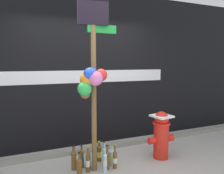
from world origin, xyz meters
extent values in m
cube|color=black|center=(0.00, 1.51, 1.51)|extent=(10.00, 0.20, 3.02)
cube|color=silver|center=(-0.64, 1.40, 1.37)|extent=(4.81, 0.01, 0.24)
cube|color=gray|center=(0.00, 1.05, 0.04)|extent=(8.00, 0.12, 0.08)
cylinder|color=brown|center=(-0.17, 0.33, 1.23)|extent=(0.08, 0.08, 2.45)
cube|color=#198C33|center=(-0.04, 0.33, 2.13)|extent=(0.45, 0.04, 0.12)
cube|color=black|center=(-0.17, 0.33, 2.35)|extent=(0.45, 0.15, 0.36)
sphere|color=blue|center=(-0.25, 0.24, 1.47)|extent=(0.20, 0.20, 0.20)
sphere|color=red|center=(-0.04, 0.38, 1.45)|extent=(0.19, 0.19, 0.19)
sphere|color=orange|center=(-0.28, 0.28, 1.40)|extent=(0.21, 0.21, 0.21)
sphere|color=green|center=(-0.34, 0.24, 1.27)|extent=(0.21, 0.21, 0.21)
sphere|color=#D66BB2|center=(-0.19, 0.20, 1.42)|extent=(0.21, 0.21, 0.21)
sphere|color=brown|center=(-0.29, 0.38, 1.19)|extent=(0.15, 0.15, 0.15)
sphere|color=brown|center=(-0.29, 0.38, 1.30)|extent=(0.11, 0.11, 0.11)
sphere|color=brown|center=(-0.33, 0.38, 1.34)|extent=(0.04, 0.04, 0.04)
sphere|color=brown|center=(-0.25, 0.38, 1.34)|extent=(0.04, 0.04, 0.04)
sphere|color=brown|center=(-0.29, 0.33, 1.30)|extent=(0.04, 0.04, 0.04)
cylinder|color=red|center=(1.02, 0.30, 0.30)|extent=(0.26, 0.26, 0.60)
cylinder|color=red|center=(1.02, 0.30, 0.61)|extent=(0.29, 0.29, 0.03)
sphere|color=red|center=(1.02, 0.30, 0.69)|extent=(0.24, 0.24, 0.24)
cylinder|color=red|center=(0.84, 0.30, 0.33)|extent=(0.12, 0.12, 0.12)
cylinder|color=red|center=(1.21, 0.30, 0.33)|extent=(0.12, 0.12, 0.12)
cube|color=white|center=(1.02, 0.30, 0.74)|extent=(0.35, 0.35, 0.03)
cylinder|color=brown|center=(-0.33, 0.49, 0.13)|extent=(0.07, 0.07, 0.26)
cone|color=brown|center=(-0.33, 0.49, 0.28)|extent=(0.07, 0.07, 0.03)
cylinder|color=brown|center=(-0.33, 0.49, 0.32)|extent=(0.03, 0.03, 0.07)
cylinder|color=#1E478C|center=(-0.33, 0.49, 0.14)|extent=(0.07, 0.07, 0.07)
cylinder|color=black|center=(-0.33, 0.49, 0.36)|extent=(0.03, 0.03, 0.01)
cylinder|color=brown|center=(-0.46, 0.47, 0.13)|extent=(0.08, 0.08, 0.27)
cone|color=brown|center=(-0.46, 0.47, 0.28)|extent=(0.08, 0.08, 0.03)
cylinder|color=brown|center=(-0.46, 0.47, 0.33)|extent=(0.04, 0.04, 0.07)
cylinder|color=black|center=(-0.46, 0.47, 0.38)|extent=(0.04, 0.04, 0.01)
cylinder|color=#B2DBEA|center=(-0.05, 0.20, 0.14)|extent=(0.06, 0.06, 0.27)
cone|color=#B2DBEA|center=(-0.05, 0.20, 0.29)|extent=(0.06, 0.06, 0.02)
cylinder|color=#B2DBEA|center=(-0.05, 0.20, 0.34)|extent=(0.02, 0.02, 0.09)
cylinder|color=silver|center=(-0.05, 0.20, 0.15)|extent=(0.06, 0.06, 0.09)
cylinder|color=gold|center=(-0.05, 0.20, 0.39)|extent=(0.03, 0.03, 0.01)
cylinder|color=#93CCE0|center=(0.02, 0.41, 0.14)|extent=(0.07, 0.07, 0.27)
cone|color=#93CCE0|center=(0.02, 0.41, 0.29)|extent=(0.07, 0.07, 0.03)
cylinder|color=#93CCE0|center=(0.02, 0.41, 0.34)|extent=(0.03, 0.03, 0.08)
cylinder|color=black|center=(0.02, 0.41, 0.39)|extent=(0.04, 0.04, 0.01)
cylinder|color=#B2DBEA|center=(0.14, 0.39, 0.11)|extent=(0.07, 0.07, 0.22)
cone|color=#B2DBEA|center=(0.14, 0.39, 0.24)|extent=(0.07, 0.07, 0.03)
cylinder|color=#B2DBEA|center=(0.14, 0.39, 0.28)|extent=(0.03, 0.03, 0.06)
cylinder|color=#D8C64C|center=(0.14, 0.39, 0.12)|extent=(0.07, 0.07, 0.08)
cylinder|color=gold|center=(0.14, 0.39, 0.32)|extent=(0.03, 0.03, 0.01)
cylinder|color=brown|center=(0.14, 0.26, 0.13)|extent=(0.06, 0.06, 0.26)
cone|color=brown|center=(0.14, 0.26, 0.27)|extent=(0.06, 0.06, 0.02)
cylinder|color=brown|center=(0.14, 0.26, 0.33)|extent=(0.02, 0.02, 0.09)
cylinder|color=silver|center=(0.14, 0.26, 0.13)|extent=(0.06, 0.06, 0.08)
cylinder|color=gold|center=(0.14, 0.26, 0.38)|extent=(0.03, 0.03, 0.01)
cylinder|color=brown|center=(-0.28, 0.31, 0.15)|extent=(0.06, 0.06, 0.29)
cone|color=brown|center=(-0.28, 0.31, 0.30)|extent=(0.06, 0.06, 0.02)
cylinder|color=brown|center=(-0.28, 0.31, 0.35)|extent=(0.02, 0.02, 0.07)
cylinder|color=silver|center=(-0.28, 0.31, 0.14)|extent=(0.06, 0.06, 0.10)
cylinder|color=gold|center=(-0.28, 0.31, 0.40)|extent=(0.03, 0.03, 0.01)
cylinder|color=#93CCE0|center=(-0.15, 0.42, 0.09)|extent=(0.07, 0.07, 0.18)
cone|color=#93CCE0|center=(-0.15, 0.42, 0.20)|extent=(0.07, 0.07, 0.03)
cylinder|color=#93CCE0|center=(-0.15, 0.42, 0.25)|extent=(0.02, 0.02, 0.07)
cylinder|color=#D8C64C|center=(-0.15, 0.42, 0.11)|extent=(0.07, 0.07, 0.05)
cylinder|color=gold|center=(-0.15, 0.42, 0.29)|extent=(0.03, 0.03, 0.01)
cylinder|color=brown|center=(0.02, 0.29, 0.13)|extent=(0.08, 0.08, 0.25)
cone|color=brown|center=(0.02, 0.29, 0.27)|extent=(0.08, 0.08, 0.03)
cylinder|color=brown|center=(0.02, 0.29, 0.33)|extent=(0.04, 0.04, 0.09)
cylinder|color=black|center=(0.02, 0.29, 0.38)|extent=(0.04, 0.04, 0.01)
cylinder|color=brown|center=(0.00, 0.60, 0.12)|extent=(0.08, 0.08, 0.24)
cone|color=brown|center=(0.00, 0.60, 0.26)|extent=(0.08, 0.08, 0.03)
cylinder|color=brown|center=(0.00, 0.60, 0.30)|extent=(0.04, 0.04, 0.05)
cylinder|color=#D8C64C|center=(0.00, 0.60, 0.11)|extent=(0.08, 0.08, 0.10)
cylinder|color=gold|center=(0.00, 0.60, 0.33)|extent=(0.04, 0.04, 0.01)
cylinder|color=brown|center=(-0.42, 0.27, 0.12)|extent=(0.08, 0.08, 0.23)
cone|color=brown|center=(-0.42, 0.27, 0.25)|extent=(0.08, 0.08, 0.03)
cylinder|color=brown|center=(-0.42, 0.27, 0.30)|extent=(0.03, 0.03, 0.08)
cylinder|color=black|center=(-0.42, 0.27, 0.35)|extent=(0.04, 0.04, 0.01)
cylinder|color=#337038|center=(-0.24, 0.42, 0.12)|extent=(0.07, 0.07, 0.25)
cone|color=#337038|center=(-0.24, 0.42, 0.26)|extent=(0.07, 0.07, 0.03)
cylinder|color=#337038|center=(-0.24, 0.42, 0.32)|extent=(0.03, 0.03, 0.08)
cylinder|color=gold|center=(-0.24, 0.42, 0.37)|extent=(0.03, 0.03, 0.01)
cube|color=#8C99B2|center=(-0.22, 0.68, 0.00)|extent=(0.15, 0.15, 0.01)
cube|color=tan|center=(-0.07, 0.55, 0.00)|extent=(0.15, 0.15, 0.01)
camera|label=1|loc=(-1.17, -2.71, 1.64)|focal=35.06mm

